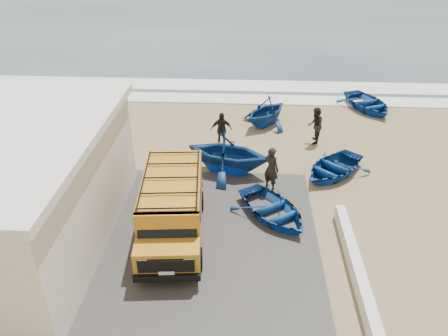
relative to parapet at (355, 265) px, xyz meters
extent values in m
plane|color=#917A54|center=(-5.00, 3.00, -0.28)|extent=(160.00, 160.00, 0.00)
cube|color=#403D3A|center=(-7.00, 1.00, -0.25)|extent=(12.00, 10.00, 0.05)
cube|color=white|center=(-5.00, 15.00, -0.25)|extent=(180.00, 1.60, 0.06)
cube|color=white|center=(-5.00, 17.50, -0.26)|extent=(180.00, 2.20, 0.04)
cube|color=black|center=(-8.55, 2.50, 2.33)|extent=(0.08, 0.70, 0.90)
cube|color=silver|center=(0.00, 0.00, 0.00)|extent=(0.35, 6.00, 0.55)
cube|color=#C4801D|center=(-6.26, 1.99, 0.99)|extent=(2.40, 4.35, 1.77)
cube|color=#C4801D|center=(-6.04, -0.58, 0.59)|extent=(2.12, 1.14, 0.97)
cube|color=black|center=(-6.08, -0.08, 1.45)|extent=(1.90, 0.52, 0.77)
cube|color=black|center=(-5.99, -1.09, 0.69)|extent=(1.74, 0.24, 0.48)
cube|color=black|center=(-5.99, -1.12, 0.23)|extent=(2.09, 0.33, 0.24)
cube|color=black|center=(-6.25, 1.93, 1.96)|extent=(2.27, 4.02, 0.06)
cylinder|color=black|center=(-7.03, -0.24, 0.10)|extent=(0.30, 0.77, 0.75)
cylinder|color=black|center=(-7.31, 3.08, 0.10)|extent=(0.30, 0.77, 0.75)
cylinder|color=black|center=(-5.12, -0.07, 0.10)|extent=(0.30, 0.77, 0.75)
cylinder|color=black|center=(-5.41, 3.25, 0.10)|extent=(0.30, 0.77, 0.75)
imported|color=navy|center=(-2.57, 2.83, 0.08)|extent=(4.02, 4.27, 0.72)
imported|color=navy|center=(0.25, 6.19, 0.09)|extent=(4.21, 4.29, 0.73)
imported|color=navy|center=(-4.46, 6.18, 0.72)|extent=(4.51, 4.16, 1.98)
imported|color=navy|center=(-2.62, 11.34, 0.54)|extent=(4.03, 4.10, 1.64)
imported|color=navy|center=(3.49, 13.86, 0.12)|extent=(3.90, 4.52, 0.79)
imported|color=black|center=(-2.58, 4.88, 0.71)|extent=(0.85, 0.82, 1.97)
imported|color=black|center=(-0.22, 9.30, 0.67)|extent=(0.88, 1.04, 1.89)
imported|color=black|center=(-4.90, 8.65, 0.63)|extent=(1.11, 0.56, 1.82)
camera|label=1|loc=(-3.69, -10.85, 9.97)|focal=35.00mm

